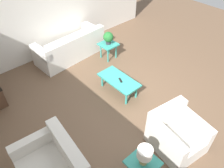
{
  "coord_description": "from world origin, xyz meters",
  "views": [
    {
      "loc": [
        -2.58,
        2.71,
        3.77
      ],
      "look_at": [
        0.15,
        0.24,
        0.55
      ],
      "focal_mm": 35.0,
      "sensor_mm": 36.0,
      "label": 1
    }
  ],
  "objects_px": {
    "sofa": "(71,48)",
    "coffee_table": "(119,81)",
    "potted_plant": "(108,37)",
    "armchair": "(176,134)",
    "loveseat": "(54,168)",
    "table_lamp": "(145,154)",
    "side_table_plant": "(108,46)",
    "side_table_lamp": "(143,165)"
  },
  "relations": [
    {
      "from": "sofa",
      "to": "coffee_table",
      "type": "xyz_separation_m",
      "value": [
        -2.08,
        0.01,
        0.04
      ]
    },
    {
      "from": "coffee_table",
      "to": "potted_plant",
      "type": "relative_size",
      "value": 2.84
    },
    {
      "from": "sofa",
      "to": "armchair",
      "type": "bearing_deg",
      "value": 82.51
    },
    {
      "from": "loveseat",
      "to": "table_lamp",
      "type": "distance_m",
      "value": 1.54
    },
    {
      "from": "sofa",
      "to": "potted_plant",
      "type": "xyz_separation_m",
      "value": [
        -0.78,
        -0.8,
        0.38
      ]
    },
    {
      "from": "armchair",
      "to": "side_table_plant",
      "type": "xyz_separation_m",
      "value": [
        3.14,
        -1.05,
        0.08
      ]
    },
    {
      "from": "side_table_lamp",
      "to": "potted_plant",
      "type": "bearing_deg",
      "value": -32.69
    },
    {
      "from": "loveseat",
      "to": "side_table_plant",
      "type": "bearing_deg",
      "value": 130.4
    },
    {
      "from": "loveseat",
      "to": "side_table_lamp",
      "type": "relative_size",
      "value": 2.62
    },
    {
      "from": "armchair",
      "to": "coffee_table",
      "type": "distance_m",
      "value": 1.86
    },
    {
      "from": "sofa",
      "to": "loveseat",
      "type": "height_order",
      "value": "loveseat"
    },
    {
      "from": "coffee_table",
      "to": "side_table_plant",
      "type": "bearing_deg",
      "value": -31.82
    },
    {
      "from": "armchair",
      "to": "loveseat",
      "type": "height_order",
      "value": "same"
    },
    {
      "from": "loveseat",
      "to": "coffee_table",
      "type": "bearing_deg",
      "value": 116.22
    },
    {
      "from": "side_table_plant",
      "to": "potted_plant",
      "type": "bearing_deg",
      "value": -56.31
    },
    {
      "from": "side_table_lamp",
      "to": "armchair",
      "type": "bearing_deg",
      "value": -88.56
    },
    {
      "from": "coffee_table",
      "to": "potted_plant",
      "type": "distance_m",
      "value": 1.57
    },
    {
      "from": "potted_plant",
      "to": "loveseat",
      "type": "bearing_deg",
      "value": 124.69
    },
    {
      "from": "side_table_plant",
      "to": "potted_plant",
      "type": "height_order",
      "value": "potted_plant"
    },
    {
      "from": "side_table_plant",
      "to": "table_lamp",
      "type": "distance_m",
      "value": 3.77
    },
    {
      "from": "table_lamp",
      "to": "loveseat",
      "type": "bearing_deg",
      "value": 48.16
    },
    {
      "from": "armchair",
      "to": "side_table_plant",
      "type": "relative_size",
      "value": 2.17
    },
    {
      "from": "coffee_table",
      "to": "table_lamp",
      "type": "xyz_separation_m",
      "value": [
        -1.86,
        1.22,
        0.37
      ]
    },
    {
      "from": "armchair",
      "to": "potted_plant",
      "type": "height_order",
      "value": "potted_plant"
    },
    {
      "from": "sofa",
      "to": "coffee_table",
      "type": "distance_m",
      "value": 2.08
    },
    {
      "from": "loveseat",
      "to": "table_lamp",
      "type": "bearing_deg",
      "value": 53.87
    },
    {
      "from": "armchair",
      "to": "potted_plant",
      "type": "xyz_separation_m",
      "value": [
        3.14,
        -1.05,
        0.37
      ]
    },
    {
      "from": "sofa",
      "to": "potted_plant",
      "type": "relative_size",
      "value": 5.71
    },
    {
      "from": "potted_plant",
      "to": "table_lamp",
      "type": "bearing_deg",
      "value": 147.31
    },
    {
      "from": "loveseat",
      "to": "table_lamp",
      "type": "relative_size",
      "value": 3.4
    },
    {
      "from": "side_table_plant",
      "to": "table_lamp",
      "type": "bearing_deg",
      "value": 147.31
    },
    {
      "from": "side_table_lamp",
      "to": "coffee_table",
      "type": "bearing_deg",
      "value": -33.29
    },
    {
      "from": "armchair",
      "to": "loveseat",
      "type": "distance_m",
      "value": 2.3
    },
    {
      "from": "coffee_table",
      "to": "side_table_plant",
      "type": "distance_m",
      "value": 1.53
    },
    {
      "from": "sofa",
      "to": "coffee_table",
      "type": "relative_size",
      "value": 2.01
    },
    {
      "from": "side_table_plant",
      "to": "side_table_lamp",
      "type": "bearing_deg",
      "value": 147.31
    },
    {
      "from": "sofa",
      "to": "table_lamp",
      "type": "bearing_deg",
      "value": 68.9
    },
    {
      "from": "side_table_plant",
      "to": "potted_plant",
      "type": "xyz_separation_m",
      "value": [
        0.0,
        -0.0,
        0.29
      ]
    },
    {
      "from": "armchair",
      "to": "table_lamp",
      "type": "bearing_deg",
      "value": -169.02
    },
    {
      "from": "coffee_table",
      "to": "potted_plant",
      "type": "bearing_deg",
      "value": -31.82
    },
    {
      "from": "armchair",
      "to": "side_table_lamp",
      "type": "relative_size",
      "value": 2.17
    },
    {
      "from": "potted_plant",
      "to": "armchair",
      "type": "bearing_deg",
      "value": 161.43
    }
  ]
}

